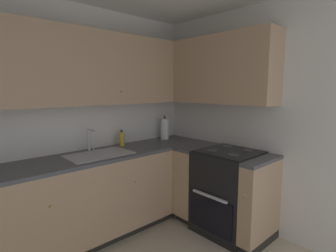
% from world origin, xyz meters
% --- Properties ---
extents(wall_back, '(4.08, 0.05, 2.49)m').
position_xyz_m(wall_back, '(0.00, 1.49, 1.25)').
color(wall_back, silver).
rests_on(wall_back, ground_plane).
extents(wall_right, '(0.05, 3.03, 2.49)m').
position_xyz_m(wall_right, '(2.01, 0.00, 1.25)').
color(wall_right, silver).
rests_on(wall_right, ground_plane).
extents(lower_cabinets_back, '(1.95, 0.62, 0.88)m').
position_xyz_m(lower_cabinets_back, '(0.41, 1.17, 0.44)').
color(lower_cabinets_back, tan).
rests_on(lower_cabinets_back, ground_plane).
extents(countertop_back, '(3.16, 0.60, 0.03)m').
position_xyz_m(countertop_back, '(0.41, 1.17, 0.90)').
color(countertop_back, '#4C4C51').
rests_on(countertop_back, lower_cabinets_back).
extents(lower_cabinets_right, '(0.62, 1.05, 0.88)m').
position_xyz_m(lower_cabinets_right, '(1.69, 0.43, 0.44)').
color(lower_cabinets_right, tan).
rests_on(lower_cabinets_right, ground_plane).
extents(countertop_right, '(0.60, 1.05, 0.03)m').
position_xyz_m(countertop_right, '(1.69, 0.43, 0.90)').
color(countertop_right, '#4C4C51').
rests_on(countertop_right, lower_cabinets_right).
extents(oven_range, '(0.68, 0.62, 1.06)m').
position_xyz_m(oven_range, '(1.71, 0.28, 0.46)').
color(oven_range, black).
rests_on(oven_range, ground_plane).
extents(upper_cabinets_back, '(2.84, 0.34, 0.76)m').
position_xyz_m(upper_cabinets_back, '(0.25, 1.31, 1.81)').
color(upper_cabinets_back, tan).
extents(upper_cabinets_right, '(0.32, 1.59, 0.76)m').
position_xyz_m(upper_cabinets_right, '(1.83, 0.67, 1.81)').
color(upper_cabinets_right, tan).
extents(sink, '(0.66, 0.40, 0.10)m').
position_xyz_m(sink, '(0.59, 1.14, 0.87)').
color(sink, '#B7B7BC').
rests_on(sink, countertop_back).
extents(faucet, '(0.07, 0.16, 0.25)m').
position_xyz_m(faucet, '(0.59, 1.35, 1.06)').
color(faucet, silver).
rests_on(faucet, countertop_back).
extents(soap_bottle, '(0.06, 0.06, 0.20)m').
position_xyz_m(soap_bottle, '(1.00, 1.35, 1.00)').
color(soap_bottle, gold).
rests_on(soap_bottle, countertop_back).
extents(paper_towel_roll, '(0.11, 0.11, 0.34)m').
position_xyz_m(paper_towel_roll, '(1.68, 1.33, 1.05)').
color(paper_towel_roll, white).
rests_on(paper_towel_roll, countertop_back).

